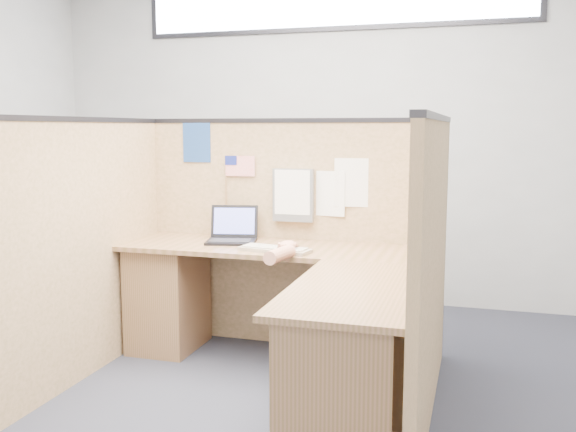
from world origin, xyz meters
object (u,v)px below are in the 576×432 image
(laptop, at_px, (235,233))
(mouse, at_px, (288,250))
(l_desk, at_px, (285,318))
(keyboard, at_px, (275,249))

(laptop, relative_size, mouse, 3.08)
(l_desk, bearing_deg, keyboard, 120.16)
(laptop, bearing_deg, keyboard, -48.62)
(l_desk, distance_m, laptop, 0.80)
(l_desk, height_order, keyboard, keyboard)
(laptop, bearing_deg, mouse, -45.88)
(laptop, xyz_separation_m, keyboard, (0.36, -0.26, -0.04))
(keyboard, bearing_deg, laptop, 153.74)
(l_desk, bearing_deg, laptop, 135.19)
(l_desk, relative_size, laptop, 5.42)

